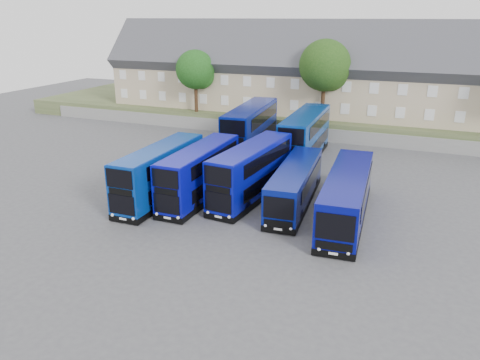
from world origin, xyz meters
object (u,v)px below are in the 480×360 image
coach_east_a (295,186)px  tree_mid (326,67)px  tree_west (197,71)px  dd_front_mid (200,174)px  dd_front_left (160,174)px

coach_east_a → tree_mid: size_ratio=1.23×
tree_west → tree_mid: (16.00, 0.50, 1.02)m
tree_west → tree_mid: 16.04m
dd_front_mid → tree_west: size_ratio=1.33×
dd_front_left → tree_west: bearing=109.9°
tree_mid → dd_front_left: bearing=-107.2°
tree_west → tree_mid: tree_mid is taller
coach_east_a → tree_west: bearing=127.5°
dd_front_mid → tree_west: bearing=117.3°
dd_front_left → coach_east_a: bearing=15.4°
dd_front_left → tree_west: (-8.60, 23.40, 5.04)m
coach_east_a → tree_west: size_ratio=1.47×
tree_west → dd_front_left: bearing=-69.8°
dd_front_mid → tree_mid: tree_mid is taller
coach_east_a → tree_mid: tree_mid is taller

